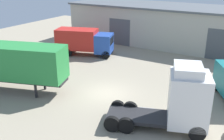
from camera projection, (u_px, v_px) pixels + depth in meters
name	position (u px, v px, depth m)	size (l,w,h in m)	color
ground_plane	(107.00, 93.00, 22.21)	(60.00, 60.00, 0.00)	gray
warehouse_building	(176.00, 26.00, 35.79)	(30.43, 8.67, 5.32)	#B7B2A3
tractor_unit_white	(181.00, 100.00, 16.50)	(6.85, 4.50, 4.45)	silver
container_trailer_green	(1.00, 61.00, 21.94)	(11.27, 5.85, 4.10)	#28843D
box_truck_blue	(84.00, 41.00, 31.68)	(7.16, 4.44, 3.16)	#2347A3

